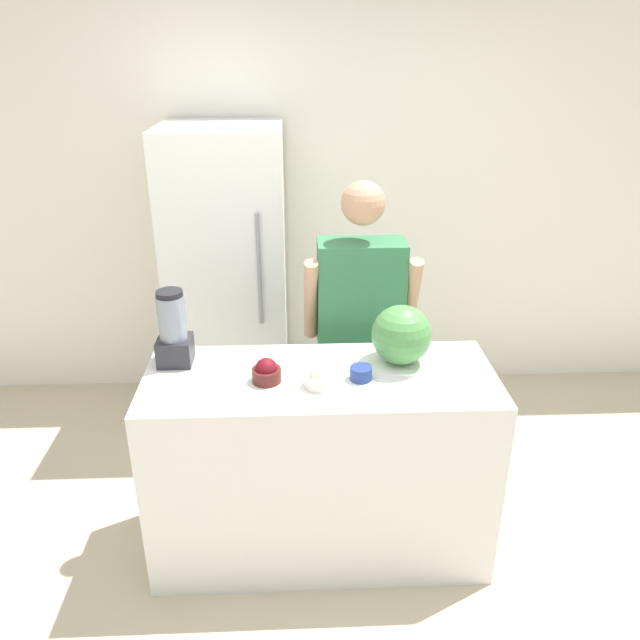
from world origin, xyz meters
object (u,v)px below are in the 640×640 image
refrigerator (229,280)px  bowl_cream (319,378)px  person (359,336)px  watermelon (401,335)px  bowl_cherries (266,372)px  bowl_small_blue (361,373)px  blender (173,331)px

refrigerator → bowl_cream: size_ratio=14.63×
refrigerator → bowl_cream: bearing=-69.6°
person → bowl_cream: person is taller
watermelon → bowl_cherries: bearing=-168.0°
person → bowl_cream: size_ratio=13.23×
refrigerator → bowl_cherries: refrigerator is taller
person → watermelon: person is taller
watermelon → bowl_cream: watermelon is taller
bowl_cherries → bowl_small_blue: bearing=-0.2°
refrigerator → bowl_cream: 1.43m
bowl_cherries → bowl_small_blue: bowl_cherries is taller
watermelon → bowl_cream: 0.42m
refrigerator → blender: 1.12m
bowl_small_blue → refrigerator: bearing=117.7°
bowl_small_blue → bowl_cherries: bearing=179.8°
bowl_small_blue → blender: 0.84m
bowl_small_blue → blender: blender is taller
watermelon → bowl_cream: size_ratio=2.12×
person → bowl_cream: 0.71m
person → bowl_small_blue: size_ratio=17.50×
watermelon → blender: (-1.00, 0.06, 0.01)m
bowl_small_blue → blender: bearing=166.9°
refrigerator → blender: bearing=-97.0°
watermelon → refrigerator: bearing=126.6°
watermelon → bowl_cherries: watermelon is taller
bowl_cream → person: bearing=70.1°
watermelon → bowl_cherries: 0.61m
bowl_cream → refrigerator: bearing=110.4°
person → watermelon: (0.13, -0.48, 0.23)m
bowl_cherries → bowl_cream: bearing=-13.1°
refrigerator → person: refrigerator is taller
refrigerator → watermelon: refrigerator is taller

